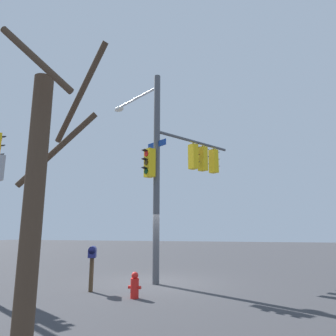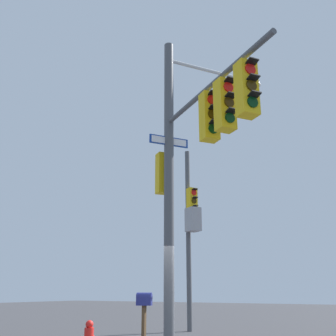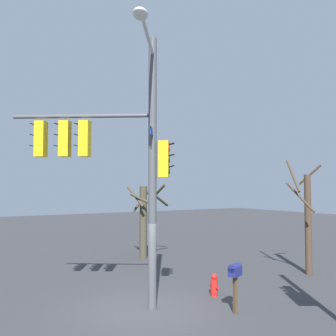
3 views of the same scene
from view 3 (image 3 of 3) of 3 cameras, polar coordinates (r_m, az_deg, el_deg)
name	(u,v)px [view 3 (image 3 of 3)]	position (r m, az deg, el deg)	size (l,w,h in m)	color
ground_plane	(145,310)	(11.77, -3.53, -20.69)	(80.00, 80.00, 0.00)	#38383B
main_signal_pole_assembly	(120,148)	(11.44, -7.27, 2.98)	(5.23, 4.21, 8.18)	#4C4F54
fire_hydrant	(214,285)	(13.14, 7.02, -17.22)	(0.38, 0.24, 0.73)	red
mailbox	(235,274)	(11.35, 10.12, -15.52)	(0.38, 0.50, 1.41)	#4C3823
bare_tree_behind_pole	(144,217)	(19.31, -3.59, -7.37)	(2.12, 2.20, 3.78)	#443F30
bare_tree_across_street	(307,219)	(16.80, 20.31, -7.27)	(1.60, 1.54, 4.77)	#473628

